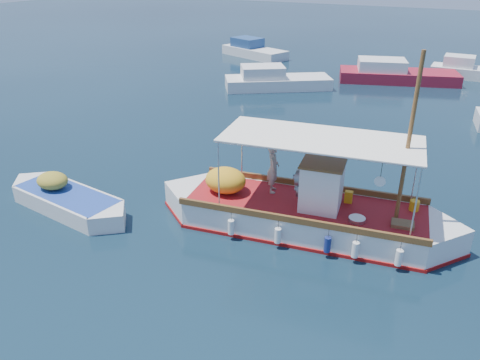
% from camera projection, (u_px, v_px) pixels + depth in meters
% --- Properties ---
extents(ground, '(160.00, 160.00, 0.00)m').
position_uv_depth(ground, '(279.00, 231.00, 15.87)').
color(ground, black).
rests_on(ground, ground).
extents(fishing_caique, '(10.38, 3.77, 6.38)m').
position_uv_depth(fishing_caique, '(302.00, 213.00, 15.84)').
color(fishing_caique, white).
rests_on(fishing_caique, ground).
extents(dinghy, '(5.85, 2.22, 1.44)m').
position_uv_depth(dinghy, '(67.00, 201.00, 17.19)').
color(dinghy, white).
rests_on(dinghy, ground).
extents(bg_boat_nw, '(7.40, 5.92, 1.80)m').
position_uv_depth(bg_boat_nw, '(275.00, 82.00, 32.59)').
color(bg_boat_nw, silver).
rests_on(bg_boat_nw, ground).
extents(bg_boat_n, '(8.82, 5.10, 1.80)m').
position_uv_depth(bg_boat_n, '(394.00, 75.00, 34.41)').
color(bg_boat_n, maroon).
rests_on(bg_boat_n, ground).
extents(bg_boat_far_w, '(6.87, 4.47, 1.80)m').
position_uv_depth(bg_boat_far_w, '(253.00, 51.00, 42.91)').
color(bg_boat_far_w, silver).
rests_on(bg_boat_far_w, ground).
extents(bg_boat_far_n, '(5.36, 2.08, 1.80)m').
position_uv_depth(bg_boat_far_n, '(466.00, 71.00, 35.48)').
color(bg_boat_far_n, silver).
rests_on(bg_boat_far_n, ground).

